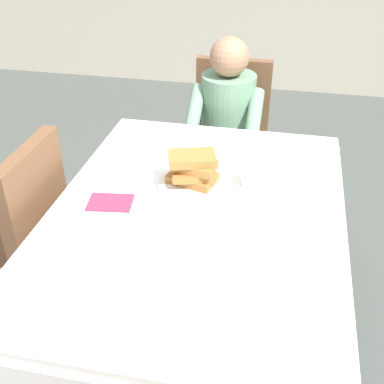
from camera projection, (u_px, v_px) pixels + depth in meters
The scene contains 13 objects.
ground_plane at pixel (195, 343), 2.25m from camera, with size 14.00×14.00×0.00m, color #474C47.
dining_table_main at pixel (196, 230), 1.90m from camera, with size 1.12×1.52×0.74m.
chair_diner at pixel (229, 130), 2.93m from camera, with size 0.44×0.45×0.93m.
diner_person at pixel (226, 119), 2.73m from camera, with size 0.40×0.43×1.12m.
chair_left_side at pixel (20, 230), 2.10m from camera, with size 0.45×0.44×0.93m.
plate_breakfast at pixel (192, 184), 2.00m from camera, with size 0.28×0.28×0.02m, color white.
breakfast_stack at pixel (193, 169), 1.96m from camera, with size 0.21×0.18×0.13m.
cup_coffee at pixel (251, 177), 1.98m from camera, with size 0.11×0.08×0.08m.
syrup_pitcher at pixel (152, 151), 2.18m from camera, with size 0.08×0.08×0.07m.
fork_left_of_plate at pixel (146, 183), 2.02m from camera, with size 0.18×0.01×0.01m, color silver.
knife_right_of_plate at pixel (237, 193), 1.95m from camera, with size 0.20×0.01×0.01m, color silver.
spoon_near_edge at pixel (161, 231), 1.74m from camera, with size 0.15×0.01×0.01m, color silver.
napkin_folded at pixel (110, 202), 1.89m from camera, with size 0.17×0.12×0.01m, color #8C2D4C.
Camera 1 is at (0.30, -1.49, 1.80)m, focal length 45.82 mm.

